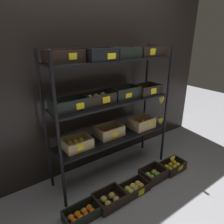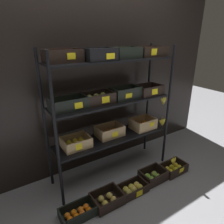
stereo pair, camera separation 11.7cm
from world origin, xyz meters
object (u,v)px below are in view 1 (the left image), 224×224
at_px(crate_ground_center_apple_gold, 134,188).
at_px(banana_bunch_loose, 172,159).
at_px(crate_ground_apple_green, 153,175).
at_px(crate_ground_apple_gold, 110,200).
at_px(crate_ground_lemon, 172,167).
at_px(display_rack, 112,98).
at_px(crate_ground_tangerine, 82,214).

relative_size(crate_ground_center_apple_gold, banana_bunch_loose, 2.67).
distance_m(crate_ground_center_apple_gold, crate_ground_apple_green, 0.34).
bearing_deg(banana_bunch_loose, crate_ground_apple_gold, 179.03).
relative_size(crate_ground_lemon, banana_bunch_loose, 2.69).
xyz_separation_m(display_rack, crate_ground_lemon, (0.68, -0.45, -0.98)).
height_order(display_rack, crate_ground_tangerine, display_rack).
distance_m(display_rack, crate_ground_lemon, 1.27).
height_order(crate_ground_tangerine, crate_ground_lemon, crate_ground_lemon).
relative_size(crate_ground_center_apple_gold, crate_ground_lemon, 0.99).
relative_size(display_rack, crate_ground_lemon, 4.73).
height_order(crate_ground_center_apple_gold, crate_ground_apple_green, crate_ground_apple_green).
bearing_deg(banana_bunch_loose, crate_ground_center_apple_gold, -179.91).
bearing_deg(crate_ground_tangerine, crate_ground_center_apple_gold, -2.48).
distance_m(crate_ground_tangerine, crate_ground_lemon, 1.35).
height_order(crate_ground_apple_green, crate_ground_lemon, crate_ground_apple_green).
height_order(crate_ground_apple_gold, crate_ground_apple_green, crate_ground_apple_green).
relative_size(display_rack, crate_ground_center_apple_gold, 4.77).
distance_m(crate_ground_apple_green, banana_bunch_loose, 0.34).
bearing_deg(crate_ground_apple_gold, crate_ground_lemon, -0.98).
distance_m(crate_ground_center_apple_gold, banana_bunch_loose, 0.67).
bearing_deg(crate_ground_lemon, crate_ground_tangerine, 178.79).
bearing_deg(crate_ground_apple_green, crate_ground_lemon, -5.21).
height_order(crate_ground_apple_green, banana_bunch_loose, banana_bunch_loose).
bearing_deg(crate_ground_apple_green, crate_ground_center_apple_gold, -174.77).
relative_size(crate_ground_apple_gold, banana_bunch_loose, 2.58).
bearing_deg(display_rack, crate_ground_apple_green, -50.83).
distance_m(crate_ground_apple_gold, crate_ground_center_apple_gold, 0.34).
xyz_separation_m(crate_ground_apple_gold, crate_ground_lemon, (1.01, -0.02, 0.00)).
relative_size(crate_ground_tangerine, crate_ground_center_apple_gold, 1.08).
bearing_deg(crate_ground_apple_green, crate_ground_apple_gold, -178.87).
bearing_deg(crate_ground_apple_green, banana_bunch_loose, -5.39).
xyz_separation_m(crate_ground_lemon, banana_bunch_loose, (-0.02, 0.00, 0.13)).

